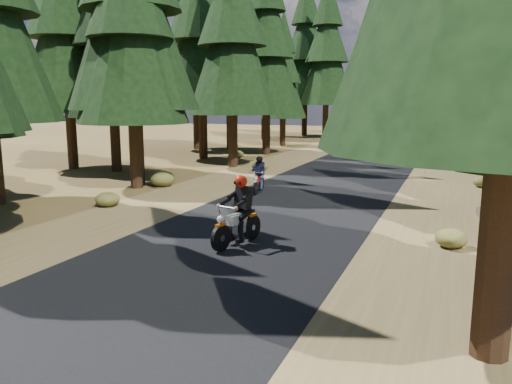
% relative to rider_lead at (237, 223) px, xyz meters
% --- Properties ---
extents(ground, '(120.00, 120.00, 0.00)m').
position_rel_rider_lead_xyz_m(ground, '(-0.10, 0.02, -0.59)').
color(ground, '#473719').
rests_on(ground, ground).
extents(road, '(6.00, 100.00, 0.01)m').
position_rel_rider_lead_xyz_m(road, '(-0.10, 5.02, -0.58)').
color(road, black).
rests_on(road, ground).
extents(shoulder_l, '(3.20, 100.00, 0.01)m').
position_rel_rider_lead_xyz_m(shoulder_l, '(-4.70, 5.02, -0.59)').
color(shoulder_l, brown).
rests_on(shoulder_l, ground).
extents(shoulder_r, '(3.20, 100.00, 0.01)m').
position_rel_rider_lead_xyz_m(shoulder_r, '(4.50, 5.02, -0.59)').
color(shoulder_r, brown).
rests_on(shoulder_r, ground).
extents(pine_forest, '(34.59, 55.08, 16.32)m').
position_rel_rider_lead_xyz_m(pine_forest, '(-0.12, 21.07, 7.30)').
color(pine_forest, black).
rests_on(pine_forest, ground).
extents(understory_shrubs, '(15.98, 30.52, 0.61)m').
position_rel_rider_lead_xyz_m(understory_shrubs, '(0.74, 6.08, -0.32)').
color(understory_shrubs, '#474C1E').
rests_on(understory_shrubs, ground).
extents(rider_lead, '(1.02, 2.05, 1.75)m').
position_rel_rider_lead_xyz_m(rider_lead, '(0.00, 0.00, 0.00)').
color(rider_lead, beige).
rests_on(rider_lead, road).
extents(rider_follow, '(0.71, 1.66, 1.43)m').
position_rel_rider_lead_xyz_m(rider_follow, '(-2.18, 6.96, -0.11)').
color(rider_follow, '#9B100A').
rests_on(rider_follow, road).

